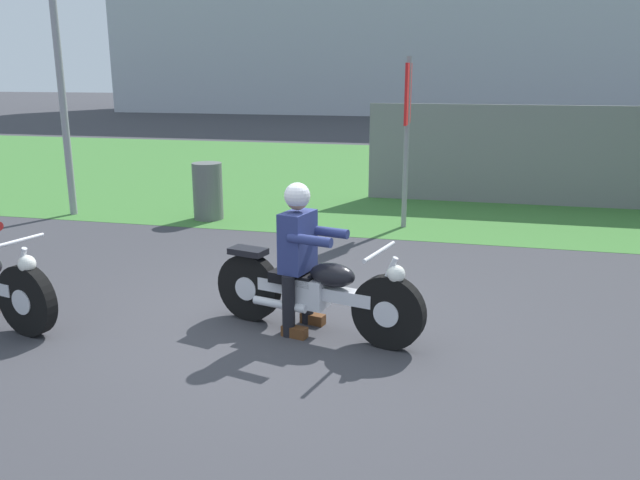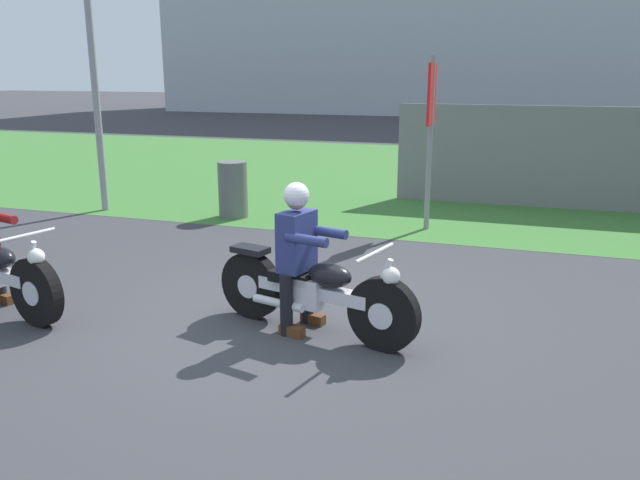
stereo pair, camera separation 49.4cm
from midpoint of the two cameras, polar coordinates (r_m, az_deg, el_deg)
The scene contains 9 objects.
ground at distance 6.29m, azimuth -1.88°, elevation -7.51°, with size 120.00×120.00×0.00m, color #38383D.
grass_verge at distance 15.29m, azimuth 10.59°, elevation 5.61°, with size 60.00×12.00×0.01m, color #3D7533.
stadium_facade at distance 38.88m, azimuth 21.92°, elevation 19.22°, with size 45.46×8.00×12.08m, color #B2B7C1.
motorcycle_lead at distance 5.95m, azimuth 1.81°, elevation -4.67°, with size 2.10×0.80×0.89m.
rider_lead at distance 5.91m, azimuth 0.46°, elevation -0.50°, with size 0.62×0.55×1.41m.
streetlight_pole at distance 11.62m, azimuth -18.26°, elevation 19.27°, with size 0.96×0.20×5.45m.
trash_can at distance 10.78m, azimuth -6.45°, elevation 4.46°, with size 0.49×0.49×0.93m, color #595E5B.
sign_banner at distance 9.90m, azimuth 11.27°, elevation 10.70°, with size 0.08×0.60×2.60m.
fence_segment at distance 12.26m, azimuth 24.55°, elevation 6.53°, with size 7.00×0.06×1.80m, color slate.
Camera 2 is at (2.26, -5.38, 2.39)m, focal length 35.99 mm.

